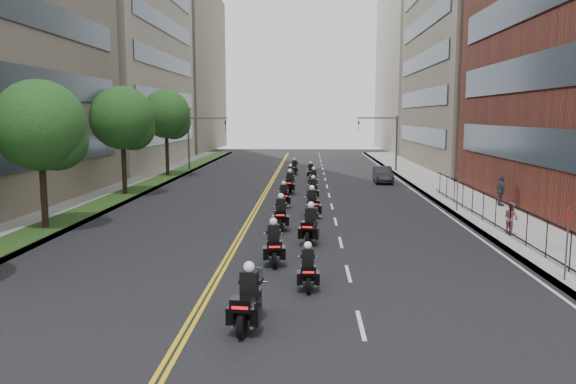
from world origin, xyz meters
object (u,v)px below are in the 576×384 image
object	(u,v)px
motorcycle_9	(313,180)
parked_sedan	(383,175)
pedestrian_b	(511,218)
pedestrian_c	(501,190)
motorcycle_0	(248,302)
motorcycle_11	(311,172)
motorcycle_12	(294,168)
motorcycle_10	(290,175)
motorcycle_3	(310,227)
motorcycle_8	(290,184)
motorcycle_6	(284,197)
motorcycle_4	(281,215)
motorcycle_7	(313,190)
motorcycle_1	(308,270)
motorcycle_2	(274,246)
motorcycle_5	(312,205)

from	to	relation	value
motorcycle_9	parked_sedan	bearing A→B (deg)	36.91
pedestrian_b	pedestrian_c	world-z (taller)	pedestrian_c
motorcycle_0	motorcycle_11	distance (m)	35.77
motorcycle_12	pedestrian_b	xyz separation A→B (m)	(10.86, -27.35, 0.27)
motorcycle_10	parked_sedan	bearing A→B (deg)	4.35
motorcycle_3	parked_sedan	distance (m)	23.79
motorcycle_12	pedestrian_c	xyz separation A→B (m)	(13.16, -19.04, 0.46)
motorcycle_0	motorcycle_8	world-z (taller)	motorcycle_8
motorcycle_6	motorcycle_8	world-z (taller)	motorcycle_8
motorcycle_10	pedestrian_b	distance (m)	23.59
motorcycle_8	motorcycle_12	xyz separation A→B (m)	(-0.02, 13.09, -0.08)
motorcycle_0	motorcycle_11	world-z (taller)	motorcycle_0
motorcycle_4	parked_sedan	bearing A→B (deg)	67.93
motorcycle_12	pedestrian_c	world-z (taller)	pedestrian_c
motorcycle_7	motorcycle_10	bearing A→B (deg)	101.01
motorcycle_0	parked_sedan	distance (m)	34.03
parked_sedan	pedestrian_b	size ratio (longest dim) A/B	2.74
motorcycle_12	pedestrian_b	world-z (taller)	pedestrian_b
motorcycle_8	motorcycle_10	size ratio (longest dim) A/B	1.14
motorcycle_3	motorcycle_7	world-z (taller)	motorcycle_3
motorcycle_4	pedestrian_b	size ratio (longest dim) A/B	1.63
motorcycle_1	motorcycle_10	bearing A→B (deg)	91.53
motorcycle_0	parked_sedan	bearing A→B (deg)	82.63
motorcycle_4	motorcycle_6	xyz separation A→B (m)	(-0.17, 6.93, -0.07)
motorcycle_11	motorcycle_6	bearing A→B (deg)	-99.08
motorcycle_7	pedestrian_b	distance (m)	14.46
motorcycle_1	pedestrian_b	xyz separation A→B (m)	(9.45, 8.17, 0.30)
motorcycle_3	motorcycle_10	world-z (taller)	motorcycle_3
motorcycle_3	motorcycle_8	size ratio (longest dim) A/B	1.02
parked_sedan	motorcycle_3	bearing A→B (deg)	-103.81
motorcycle_0	motorcycle_10	size ratio (longest dim) A/B	1.12
motorcycle_6	motorcycle_9	size ratio (longest dim) A/B	0.99
motorcycle_4	motorcycle_10	world-z (taller)	motorcycle_4
motorcycle_0	motorcycle_2	bearing A→B (deg)	93.67
motorcycle_4	motorcycle_9	xyz separation A→B (m)	(1.74, 16.18, -0.06)
motorcycle_9	motorcycle_12	xyz separation A→B (m)	(-1.77, 9.83, -0.02)
motorcycle_1	motorcycle_9	bearing A→B (deg)	87.65
motorcycle_7	pedestrian_b	world-z (taller)	motorcycle_7
motorcycle_5	parked_sedan	world-z (taller)	motorcycle_5
motorcycle_7	motorcycle_6	bearing A→B (deg)	-122.10
motorcycle_1	motorcycle_11	xyz separation A→B (m)	(0.17, 32.16, 0.01)
motorcycle_4	pedestrian_b	xyz separation A→B (m)	(10.83, -1.34, 0.19)
motorcycle_9	parked_sedan	world-z (taller)	motorcycle_9
motorcycle_3	motorcycle_7	distance (m)	12.79
motorcycle_0	motorcycle_5	bearing A→B (deg)	89.75
motorcycle_5	motorcycle_6	size ratio (longest dim) A/B	1.11
motorcycle_3	motorcycle_6	world-z (taller)	motorcycle_3
motorcycle_6	motorcycle_12	distance (m)	19.08
motorcycle_1	parked_sedan	distance (m)	30.21
motorcycle_8	pedestrian_b	world-z (taller)	motorcycle_8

